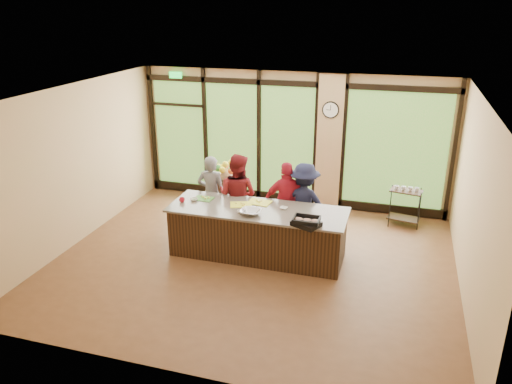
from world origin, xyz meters
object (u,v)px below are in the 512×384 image
Objects in this scene: roasting_pan at (306,224)px; bar_cart at (405,202)px; cook_left at (211,194)px; island_base at (258,233)px; flower_stand at (226,196)px; cook_right at (304,203)px.

roasting_pan reaches higher than bar_cart.
cook_left is 2.48m from roasting_pan.
island_base reaches higher than flower_stand.
roasting_pan reaches higher than flower_stand.
cook_left is at bearing 2.92° from cook_right.
roasting_pan is 0.50× the size of bar_cart.
cook_left is 1.87m from cook_right.
cook_right is 1.31m from roasting_pan.
bar_cart is at bearing -11.92° from flower_stand.
cook_right reaches higher than flower_stand.
island_base is 3.60× the size of bar_cart.
island_base reaches higher than bar_cart.
cook_right reaches higher than island_base.
island_base is 7.20× the size of roasting_pan.
island_base is 4.13× the size of flower_stand.
roasting_pan is 3.06m from bar_cart.
roasting_pan is 0.57× the size of flower_stand.
bar_cart is (1.58, 2.58, -0.44)m from roasting_pan.
cook_left reaches higher than flower_stand.
roasting_pan is at bearing -110.58° from bar_cart.
cook_right is 3.68× the size of roasting_pan.
cook_right is (1.87, 0.05, -0.00)m from cook_left.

